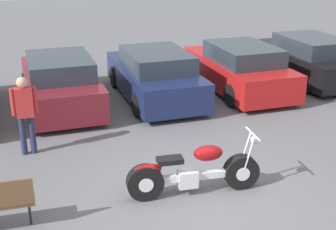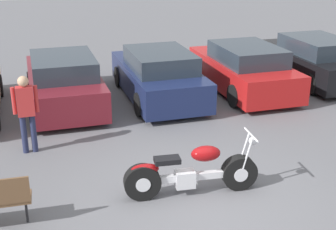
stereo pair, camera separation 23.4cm
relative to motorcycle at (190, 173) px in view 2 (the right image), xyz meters
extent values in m
plane|color=slate|center=(0.15, -0.30, -0.41)|extent=(60.00, 60.00, 0.00)
cylinder|color=black|center=(0.89, -0.09, -0.09)|extent=(0.65, 0.26, 0.63)
cylinder|color=silver|center=(0.89, -0.09, -0.09)|extent=(0.27, 0.24, 0.25)
cylinder|color=black|center=(-0.83, 0.07, -0.09)|extent=(0.65, 0.26, 0.63)
cylinder|color=silver|center=(-0.83, 0.07, -0.09)|extent=(0.27, 0.24, 0.25)
cube|color=silver|center=(0.03, -0.01, -0.08)|extent=(1.33, 0.23, 0.12)
cube|color=silver|center=(-0.09, 0.00, -0.11)|extent=(0.36, 0.27, 0.30)
ellipsoid|color=maroon|center=(0.27, -0.03, 0.34)|extent=(0.55, 0.36, 0.27)
cube|color=black|center=(-0.40, 0.03, 0.28)|extent=(0.46, 0.28, 0.09)
ellipsoid|color=maroon|center=(-0.78, 0.07, 0.15)|extent=(0.50, 0.24, 0.20)
cylinder|color=silver|center=(0.97, -0.18, 0.27)|extent=(0.22, 0.06, 0.72)
cylinder|color=silver|center=(0.99, -0.01, 0.27)|extent=(0.22, 0.06, 0.72)
cylinder|color=silver|center=(1.07, -0.10, 0.62)|extent=(0.09, 0.62, 0.03)
sphere|color=silver|center=(1.11, -0.11, 0.50)|extent=(0.15, 0.15, 0.15)
cylinder|color=silver|center=(-0.32, 0.17, -0.20)|extent=(1.33, 0.20, 0.08)
cube|color=maroon|center=(-1.64, 5.46, 0.11)|extent=(1.78, 4.27, 0.76)
cube|color=#28333D|center=(-1.64, 5.20, 0.73)|extent=(1.57, 2.22, 0.48)
cylinder|color=black|center=(-2.47, 6.78, -0.10)|extent=(0.20, 0.62, 0.62)
cylinder|color=black|center=(-0.81, 6.78, -0.10)|extent=(0.20, 0.62, 0.62)
cylinder|color=black|center=(-2.47, 4.14, -0.10)|extent=(0.20, 0.62, 0.62)
cylinder|color=black|center=(-0.81, 4.14, -0.10)|extent=(0.20, 0.62, 0.62)
cube|color=#19234C|center=(0.91, 5.29, 0.11)|extent=(1.78, 4.27, 0.76)
cube|color=#28333D|center=(0.91, 5.04, 0.73)|extent=(1.57, 2.22, 0.48)
cylinder|color=black|center=(0.08, 6.62, -0.10)|extent=(0.20, 0.62, 0.62)
cylinder|color=black|center=(1.74, 6.62, -0.10)|extent=(0.20, 0.62, 0.62)
cylinder|color=black|center=(0.08, 3.97, -0.10)|extent=(0.20, 0.62, 0.62)
cylinder|color=black|center=(1.74, 3.97, -0.10)|extent=(0.20, 0.62, 0.62)
cube|color=red|center=(3.47, 5.23, 0.11)|extent=(1.78, 4.27, 0.76)
cube|color=#28333D|center=(3.47, 4.97, 0.73)|extent=(1.57, 2.22, 0.48)
cylinder|color=black|center=(2.64, 6.55, -0.10)|extent=(0.20, 0.62, 0.62)
cylinder|color=black|center=(4.30, 6.55, -0.10)|extent=(0.20, 0.62, 0.62)
cylinder|color=black|center=(2.64, 3.91, -0.10)|extent=(0.20, 0.62, 0.62)
cylinder|color=black|center=(4.30, 3.91, -0.10)|extent=(0.20, 0.62, 0.62)
cube|color=black|center=(6.02, 5.60, 0.11)|extent=(1.78, 4.27, 0.76)
cube|color=#28333D|center=(6.02, 5.34, 0.73)|extent=(1.57, 2.22, 0.48)
cylinder|color=black|center=(5.19, 6.92, -0.10)|extent=(0.20, 0.62, 0.62)
cylinder|color=black|center=(6.85, 6.92, -0.10)|extent=(0.20, 0.62, 0.62)
cylinder|color=black|center=(5.19, 4.27, -0.10)|extent=(0.20, 0.62, 0.62)
cylinder|color=black|center=(-2.75, -0.09, -0.18)|extent=(0.04, 0.04, 0.45)
cylinder|color=#232847|center=(-2.72, 2.60, 0.00)|extent=(0.12, 0.12, 0.82)
cylinder|color=#232847|center=(-2.53, 2.60, 0.00)|extent=(0.12, 0.12, 0.82)
cube|color=red|center=(-2.63, 2.60, 0.71)|extent=(0.34, 0.20, 0.61)
cylinder|color=red|center=(-2.85, 2.60, 0.75)|extent=(0.08, 0.08, 0.56)
cylinder|color=red|center=(-2.41, 2.60, 0.75)|extent=(0.08, 0.08, 0.56)
sphere|color=tan|center=(-2.63, 2.60, 1.13)|extent=(0.22, 0.22, 0.22)
camera|label=1|loc=(-2.69, -6.71, 3.79)|focal=50.00mm
camera|label=2|loc=(-2.46, -6.78, 3.79)|focal=50.00mm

